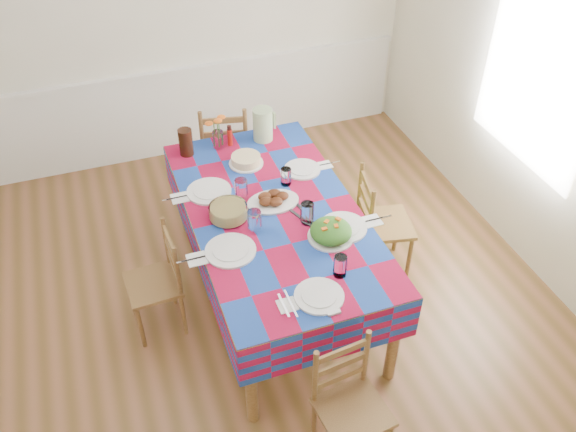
{
  "coord_description": "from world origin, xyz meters",
  "views": [
    {
      "loc": [
        -0.83,
        -2.89,
        3.53
      ],
      "look_at": [
        0.25,
        0.15,
        0.85
      ],
      "focal_mm": 38.0,
      "sensor_mm": 36.0,
      "label": 1
    }
  ],
  "objects_px": {
    "meat_platter": "(273,200)",
    "chair_far": "(225,151)",
    "dining_table": "(274,221)",
    "chair_right": "(380,224)",
    "green_pitcher": "(263,125)",
    "chair_near": "(350,406)",
    "chair_left": "(158,282)",
    "tea_pitcher": "(186,142)"
  },
  "relations": [
    {
      "from": "meat_platter",
      "to": "chair_right",
      "type": "bearing_deg",
      "value": -5.34
    },
    {
      "from": "green_pitcher",
      "to": "chair_far",
      "type": "bearing_deg",
      "value": 116.15
    },
    {
      "from": "dining_table",
      "to": "chair_right",
      "type": "xyz_separation_m",
      "value": [
        0.87,
        0.01,
        -0.28
      ]
    },
    {
      "from": "meat_platter",
      "to": "chair_near",
      "type": "height_order",
      "value": "meat_platter"
    },
    {
      "from": "dining_table",
      "to": "chair_near",
      "type": "bearing_deg",
      "value": -90.18
    },
    {
      "from": "chair_near",
      "to": "chair_left",
      "type": "bearing_deg",
      "value": 116.21
    },
    {
      "from": "green_pitcher",
      "to": "chair_left",
      "type": "relative_size",
      "value": 0.32
    },
    {
      "from": "meat_platter",
      "to": "chair_far",
      "type": "xyz_separation_m",
      "value": [
        -0.03,
        1.27,
        -0.39
      ]
    },
    {
      "from": "chair_near",
      "to": "chair_right",
      "type": "distance_m",
      "value": 1.63
    },
    {
      "from": "chair_far",
      "to": "chair_left",
      "type": "relative_size",
      "value": 1.14
    },
    {
      "from": "chair_right",
      "to": "green_pitcher",
      "type": "bearing_deg",
      "value": 47.59
    },
    {
      "from": "dining_table",
      "to": "chair_far",
      "type": "relative_size",
      "value": 2.21
    },
    {
      "from": "tea_pitcher",
      "to": "chair_left",
      "type": "distance_m",
      "value": 1.14
    },
    {
      "from": "chair_near",
      "to": "chair_left",
      "type": "xyz_separation_m",
      "value": [
        -0.86,
        1.37,
        -0.01
      ]
    },
    {
      "from": "chair_left",
      "to": "tea_pitcher",
      "type": "bearing_deg",
      "value": 150.88
    },
    {
      "from": "green_pitcher",
      "to": "chair_left",
      "type": "bearing_deg",
      "value": -139.98
    },
    {
      "from": "chair_near",
      "to": "chair_far",
      "type": "height_order",
      "value": "chair_far"
    },
    {
      "from": "meat_platter",
      "to": "chair_left",
      "type": "xyz_separation_m",
      "value": [
        -0.89,
        -0.09,
        -0.45
      ]
    },
    {
      "from": "chair_near",
      "to": "chair_right",
      "type": "xyz_separation_m",
      "value": [
        0.87,
        1.37,
        0.03
      ]
    },
    {
      "from": "meat_platter",
      "to": "chair_left",
      "type": "relative_size",
      "value": 0.44
    },
    {
      "from": "dining_table",
      "to": "chair_near",
      "type": "height_order",
      "value": "chair_near"
    },
    {
      "from": "green_pitcher",
      "to": "chair_near",
      "type": "height_order",
      "value": "green_pitcher"
    },
    {
      "from": "dining_table",
      "to": "chair_right",
      "type": "bearing_deg",
      "value": 0.58
    },
    {
      "from": "chair_far",
      "to": "chair_right",
      "type": "xyz_separation_m",
      "value": [
        0.88,
        -1.35,
        -0.02
      ]
    },
    {
      "from": "green_pitcher",
      "to": "chair_near",
      "type": "relative_size",
      "value": 0.31
    },
    {
      "from": "dining_table",
      "to": "meat_platter",
      "type": "relative_size",
      "value": 5.72
    },
    {
      "from": "meat_platter",
      "to": "chair_far",
      "type": "bearing_deg",
      "value": 91.35
    },
    {
      "from": "tea_pitcher",
      "to": "chair_far",
      "type": "xyz_separation_m",
      "value": [
        0.41,
        0.46,
        -0.47
      ]
    },
    {
      "from": "chair_right",
      "to": "tea_pitcher",
      "type": "bearing_deg",
      "value": 66.79
    },
    {
      "from": "green_pitcher",
      "to": "chair_far",
      "type": "distance_m",
      "value": 0.7
    },
    {
      "from": "green_pitcher",
      "to": "chair_near",
      "type": "xyz_separation_m",
      "value": [
        -0.22,
        -2.27,
        -0.54
      ]
    },
    {
      "from": "dining_table",
      "to": "chair_left",
      "type": "height_order",
      "value": "chair_left"
    },
    {
      "from": "tea_pitcher",
      "to": "dining_table",
      "type": "bearing_deg",
      "value": -65.12
    },
    {
      "from": "green_pitcher",
      "to": "chair_right",
      "type": "relative_size",
      "value": 0.29
    },
    {
      "from": "chair_far",
      "to": "chair_right",
      "type": "distance_m",
      "value": 1.61
    },
    {
      "from": "meat_platter",
      "to": "chair_far",
      "type": "distance_m",
      "value": 1.33
    },
    {
      "from": "tea_pitcher",
      "to": "chair_far",
      "type": "bearing_deg",
      "value": 48.28
    },
    {
      "from": "dining_table",
      "to": "tea_pitcher",
      "type": "bearing_deg",
      "value": 114.88
    },
    {
      "from": "green_pitcher",
      "to": "chair_near",
      "type": "distance_m",
      "value": 2.35
    },
    {
      "from": "dining_table",
      "to": "green_pitcher",
      "type": "height_order",
      "value": "green_pitcher"
    },
    {
      "from": "chair_far",
      "to": "dining_table",
      "type": "bearing_deg",
      "value": 103.05
    },
    {
      "from": "chair_near",
      "to": "meat_platter",
      "type": "bearing_deg",
      "value": 82.96
    }
  ]
}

